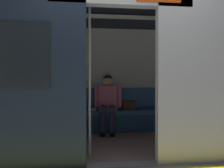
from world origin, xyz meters
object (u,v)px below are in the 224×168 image
(train_car, at_px, (108,54))
(grab_pole_door, at_px, (90,79))
(person_seated, at_px, (108,99))
(book, at_px, (93,109))
(bench_seat, at_px, (106,115))
(handbag, at_px, (129,105))

(train_car, bearing_deg, grab_pole_door, 62.52)
(person_seated, distance_m, grab_pole_door, 1.61)
(person_seated, bearing_deg, train_car, 83.57)
(train_car, relative_size, grab_pole_door, 2.97)
(person_seated, xyz_separation_m, book, (0.30, -0.13, -0.21))
(bench_seat, distance_m, grab_pole_door, 1.76)
(book, bearing_deg, grab_pole_door, 92.58)
(person_seated, height_order, book, person_seated)
(bench_seat, xyz_separation_m, grab_pole_door, (0.38, 1.55, 0.74))
(train_car, bearing_deg, book, -78.45)
(train_car, relative_size, bench_seat, 1.89)
(person_seated, bearing_deg, handbag, -166.24)
(person_seated, distance_m, book, 0.39)
(grab_pole_door, bearing_deg, book, -94.36)
(book, distance_m, grab_pole_door, 1.74)
(train_car, relative_size, handbag, 24.62)
(train_car, distance_m, person_seated, 1.20)
(train_car, relative_size, person_seated, 5.47)
(train_car, xyz_separation_m, book, (0.20, -1.00, -1.03))
(person_seated, bearing_deg, grab_pole_door, 74.15)
(person_seated, relative_size, handbag, 4.50)
(grab_pole_door, bearing_deg, person_seated, -105.85)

